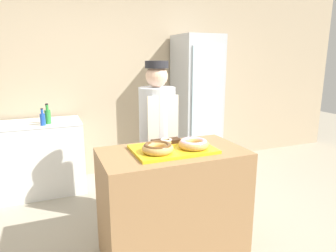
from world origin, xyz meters
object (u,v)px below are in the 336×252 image
(donut_chocolate_glaze, at_px, (158,148))
(donut_light_glaze, at_px, (194,143))
(baker_person, at_px, (158,139))
(bottle_green, at_px, (48,116))
(brownie_back_left, at_px, (158,142))
(beverage_fridge, at_px, (196,104))
(serving_tray, at_px, (173,149))
(chest_freezer, at_px, (37,157))
(brownie_back_right, at_px, (174,140))
(bottle_blue, at_px, (43,119))
(donut_mini_center, at_px, (166,141))

(donut_chocolate_glaze, bearing_deg, donut_light_glaze, 0.00)
(baker_person, distance_m, bottle_green, 1.44)
(brownie_back_left, distance_m, beverage_fridge, 1.99)
(serving_tray, height_order, chest_freezer, serving_tray)
(donut_light_glaze, bearing_deg, brownie_back_right, 111.08)
(chest_freezer, bearing_deg, baker_person, -45.11)
(donut_light_glaze, distance_m, beverage_fridge, 2.05)
(chest_freezer, relative_size, bottle_blue, 5.44)
(serving_tray, xyz_separation_m, bottle_green, (-0.91, 1.63, 0.04))
(baker_person, relative_size, beverage_fridge, 0.83)
(serving_tray, bearing_deg, baker_person, 81.64)
(brownie_back_right, bearing_deg, bottle_green, 123.31)
(donut_light_glaze, xyz_separation_m, beverage_fridge, (0.96, 1.81, -0.01))
(donut_mini_center, bearing_deg, baker_person, 79.12)
(brownie_back_left, height_order, brownie_back_right, same)
(brownie_back_left, relative_size, beverage_fridge, 0.05)
(donut_light_glaze, distance_m, bottle_blue, 1.96)
(brownie_back_right, height_order, bottle_blue, bottle_blue)
(brownie_back_left, relative_size, baker_person, 0.06)
(baker_person, height_order, beverage_fridge, beverage_fridge)
(donut_chocolate_glaze, height_order, baker_person, baker_person)
(serving_tray, relative_size, bottle_blue, 3.21)
(donut_chocolate_glaze, bearing_deg, donut_mini_center, 53.66)
(donut_chocolate_glaze, relative_size, brownie_back_left, 2.40)
(bottle_green, bearing_deg, chest_freezer, 142.54)
(beverage_fridge, xyz_separation_m, chest_freezer, (-2.18, 0.01, -0.53))
(bottle_blue, bearing_deg, donut_chocolate_glaze, -63.37)
(donut_mini_center, relative_size, beverage_fridge, 0.06)
(donut_chocolate_glaze, height_order, bottle_green, bottle_green)
(donut_light_glaze, bearing_deg, donut_mini_center, 126.34)
(donut_chocolate_glaze, xyz_separation_m, brownie_back_right, (0.22, 0.21, -0.02))
(brownie_back_right, relative_size, chest_freezer, 0.09)
(bottle_green, bearing_deg, baker_person, -46.20)
(bottle_green, bearing_deg, brownie_back_right, -56.69)
(donut_mini_center, bearing_deg, donut_chocolate_glaze, -126.34)
(donut_chocolate_glaze, bearing_deg, bottle_blue, 116.63)
(donut_mini_center, bearing_deg, chest_freezer, 123.52)
(donut_chocolate_glaze, xyz_separation_m, bottle_blue, (-0.81, 1.62, -0.02))
(baker_person, bearing_deg, donut_mini_center, -100.88)
(donut_mini_center, height_order, bottle_blue, bottle_blue)
(beverage_fridge, bearing_deg, brownie_back_right, -122.83)
(donut_mini_center, distance_m, bottle_blue, 1.71)
(brownie_back_right, relative_size, baker_person, 0.06)
(brownie_back_right, bearing_deg, beverage_fridge, 57.17)
(beverage_fridge, height_order, bottle_green, beverage_fridge)
(donut_mini_center, distance_m, brownie_back_left, 0.07)
(donut_light_glaze, distance_m, brownie_back_right, 0.22)
(beverage_fridge, bearing_deg, bottle_green, -176.66)
(donut_mini_center, xyz_separation_m, chest_freezer, (-1.07, 1.61, -0.52))
(beverage_fridge, bearing_deg, serving_tray, -122.41)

